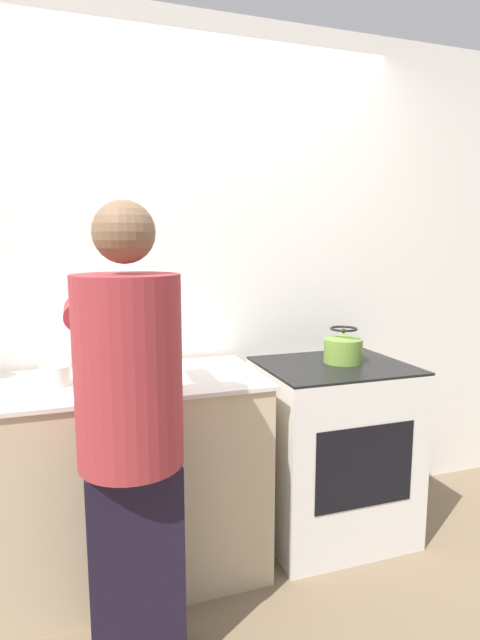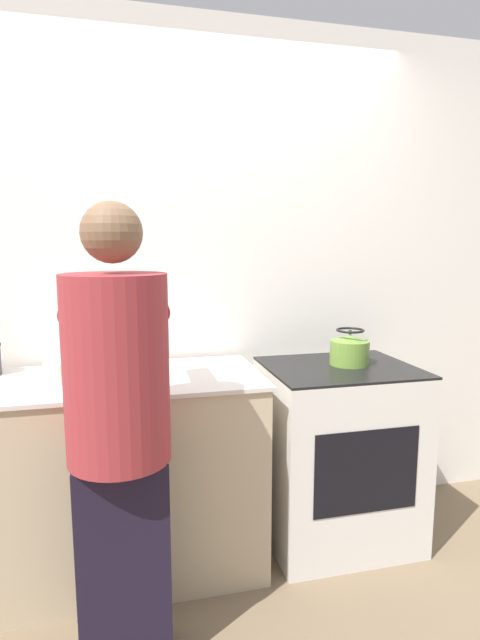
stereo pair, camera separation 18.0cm
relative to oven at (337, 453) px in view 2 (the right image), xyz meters
name	(u,v)px [view 2 (the right image)]	position (x,y,z in m)	size (l,w,h in m)	color
ground_plane	(187,601)	(-0.81, -0.30, -0.45)	(12.00, 12.00, 0.00)	#7A664C
wall_back	(165,281)	(-0.81, 0.37, 0.85)	(8.00, 0.05, 2.60)	white
counter	(87,479)	(-1.21, -0.01, 0.01)	(1.57, 0.62, 0.91)	#C6B28E
oven	(337,453)	(0.00, 0.00, 0.00)	(0.72, 0.61, 0.90)	silver
person	(119,425)	(-1.06, -0.52, 0.43)	(0.39, 0.63, 1.63)	black
cutting_board	(121,382)	(-1.05, -0.11, 0.47)	(0.31, 0.19, 0.02)	silver
knife	(116,379)	(-1.07, -0.10, 0.48)	(0.19, 0.05, 0.01)	silver
kettle	(350,350)	(0.06, 0.02, 0.52)	(0.19, 0.19, 0.18)	olive
bowl_prep	(58,372)	(-1.31, -0.01, 0.50)	(0.12, 0.12, 0.09)	silver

